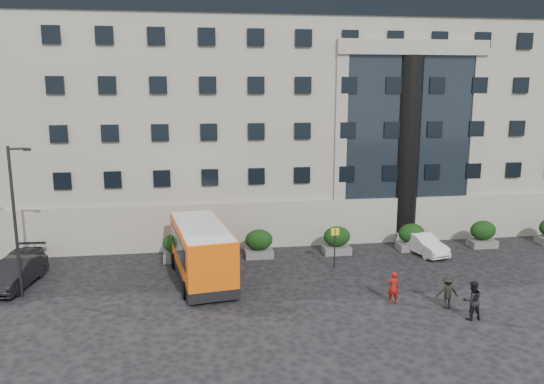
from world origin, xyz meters
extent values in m
plane|color=black|center=(0.00, 0.00, 0.00)|extent=(120.00, 120.00, 0.00)
cube|color=gray|center=(6.00, 22.00, 9.00)|extent=(44.00, 24.00, 18.00)
cylinder|color=black|center=(12.00, 10.30, 6.50)|extent=(1.80, 1.80, 13.00)
cube|color=#51514F|center=(-4.00, 7.80, 0.25)|extent=(1.80, 1.20, 0.50)
ellipsoid|color=black|center=(-4.00, 7.80, 1.17)|extent=(1.80, 1.26, 1.34)
cube|color=#51514F|center=(1.20, 7.80, 0.25)|extent=(1.80, 1.20, 0.50)
ellipsoid|color=black|center=(1.20, 7.80, 1.17)|extent=(1.80, 1.26, 1.34)
cube|color=#51514F|center=(6.40, 7.80, 0.25)|extent=(1.80, 1.20, 0.50)
ellipsoid|color=black|center=(6.40, 7.80, 1.17)|extent=(1.80, 1.26, 1.34)
cube|color=#51514F|center=(11.60, 7.80, 0.25)|extent=(1.80, 1.20, 0.50)
ellipsoid|color=black|center=(11.60, 7.80, 1.17)|extent=(1.80, 1.26, 1.34)
cube|color=#51514F|center=(16.80, 7.80, 0.25)|extent=(1.80, 1.20, 0.50)
ellipsoid|color=black|center=(16.80, 7.80, 1.17)|extent=(1.80, 1.26, 1.34)
cylinder|color=#262628|center=(-12.00, 3.00, 4.00)|extent=(0.16, 0.16, 8.00)
cylinder|color=#262628|center=(-11.55, 3.00, 7.85)|extent=(0.90, 0.12, 0.12)
cube|color=black|center=(-11.10, 3.00, 7.80)|extent=(0.35, 0.18, 0.14)
cylinder|color=#262628|center=(5.50, 5.00, 1.25)|extent=(0.08, 0.08, 2.50)
cube|color=yellow|center=(5.50, 5.00, 2.30)|extent=(0.50, 0.06, 0.45)
cube|color=#E9580A|center=(-2.54, 4.20, 1.87)|extent=(3.74, 7.99, 2.63)
cube|color=black|center=(-2.54, 4.20, 0.45)|extent=(3.79, 8.03, 0.55)
cube|color=black|center=(-2.54, 4.20, 2.14)|extent=(3.55, 6.32, 1.15)
cube|color=silver|center=(-2.54, 4.20, 3.13)|extent=(3.55, 7.59, 0.18)
cylinder|color=black|center=(-3.48, 1.58, 0.45)|extent=(0.41, 0.93, 0.90)
cylinder|color=black|center=(-0.87, 1.97, 0.45)|extent=(0.41, 0.93, 0.90)
cylinder|color=black|center=(-4.20, 6.44, 0.45)|extent=(0.41, 0.93, 0.90)
cylinder|color=black|center=(-1.60, 6.83, 0.45)|extent=(0.41, 0.93, 0.90)
cube|color=maroon|center=(-11.76, 16.25, 1.64)|extent=(3.22, 4.25, 2.64)
cube|color=maroon|center=(-12.38, 13.57, 1.21)|extent=(2.64, 2.17, 1.80)
cube|color=black|center=(-12.55, 12.85, 1.58)|extent=(1.98, 0.57, 0.84)
cylinder|color=black|center=(-13.49, 13.94, 0.44)|extent=(0.47, 0.93, 0.89)
cylinder|color=black|center=(-11.22, 13.42, 0.44)|extent=(0.47, 0.93, 0.89)
cylinder|color=black|center=(-12.70, 17.33, 0.44)|extent=(0.47, 0.93, 0.89)
cylinder|color=black|center=(-10.44, 16.81, 0.44)|extent=(0.47, 0.93, 0.89)
imported|color=black|center=(-12.73, 4.55, 0.78)|extent=(2.38, 4.92, 1.55)
imported|color=black|center=(-13.14, 6.51, 0.69)|extent=(2.20, 4.86, 1.38)
imported|color=black|center=(-17.00, 16.00, 0.70)|extent=(2.80, 5.22, 1.39)
imported|color=silver|center=(12.08, 7.00, 0.67)|extent=(2.31, 4.29, 1.34)
imported|color=maroon|center=(7.06, -0.64, 0.84)|extent=(0.67, 0.50, 1.68)
imported|color=black|center=(10.04, -3.04, 0.96)|extent=(0.97, 0.78, 1.91)
imported|color=black|center=(9.52, -1.62, 0.84)|extent=(1.18, 0.80, 1.68)
camera|label=1|loc=(-2.82, -25.00, 10.87)|focal=35.00mm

